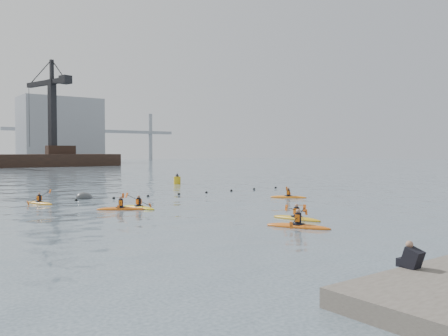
{
  "coord_description": "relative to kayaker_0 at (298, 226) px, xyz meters",
  "views": [
    {
      "loc": [
        -17.64,
        -13.16,
        3.78
      ],
      "look_at": [
        -0.82,
        9.25,
        2.8
      ],
      "focal_mm": 38.0,
      "sensor_mm": 36.0,
      "label": 1
    }
  ],
  "objects": [
    {
      "name": "ground",
      "position": [
        0.68,
        -3.31,
        -0.1
      ],
      "size": [
        400.0,
        400.0,
        0.0
      ],
      "primitive_type": "plane",
      "color": "#374751",
      "rests_on": "ground"
    },
    {
      "name": "float_line",
      "position": [
        0.18,
        19.23,
        -0.07
      ],
      "size": [
        33.24,
        0.73,
        0.24
      ],
      "color": "black",
      "rests_on": "ground"
    },
    {
      "name": "kayaker_0",
      "position": [
        0.0,
        0.0,
        0.0
      ],
      "size": [
        2.09,
        3.26,
        1.17
      ],
      "rotation": [
        0.0,
        0.0,
        0.46
      ],
      "color": "#CF5C13",
      "rests_on": "ground"
    },
    {
      "name": "kayaker_1",
      "position": [
        1.99,
        2.06,
        -0.01
      ],
      "size": [
        2.09,
        3.17,
        1.03
      ],
      "rotation": [
        0.0,
        0.0,
        0.19
      ],
      "color": "gold",
      "rests_on": "ground"
    },
    {
      "name": "kayaker_2",
      "position": [
        -3.97,
        11.96,
        -0.01
      ],
      "size": [
        2.96,
        2.24,
        1.11
      ],
      "rotation": [
        0.0,
        0.0,
        0.99
      ],
      "color": "#D05F13",
      "rests_on": "ground"
    },
    {
      "name": "kayaker_3",
      "position": [
        -2.68,
        11.99,
        -0.01
      ],
      "size": [
        2.13,
        3.15,
        1.22
      ],
      "rotation": [
        0.0,
        0.0,
        0.22
      ],
      "color": "gold",
      "rests_on": "ground"
    },
    {
      "name": "kayaker_4",
      "position": [
        10.37,
        11.2,
        -0.01
      ],
      "size": [
        2.31,
        2.72,
        1.1
      ],
      "rotation": [
        0.0,
        0.0,
        3.8
      ],
      "color": "orange",
      "rests_on": "ground"
    },
    {
      "name": "kayaker_5",
      "position": [
        -7.18,
        18.78,
        -0.01
      ],
      "size": [
        1.91,
        2.89,
        1.1
      ],
      "rotation": [
        0.0,
        0.0,
        0.34
      ],
      "color": "orange",
      "rests_on": "ground"
    },
    {
      "name": "mooring_buoy",
      "position": [
        -3.07,
        20.81,
        -0.1
      ],
      "size": [
        2.33,
        2.26,
        1.35
      ],
      "primitive_type": "ellipsoid",
      "rotation": [
        0.0,
        0.21,
        0.73
      ],
      "color": "#383B3C",
      "rests_on": "ground"
    },
    {
      "name": "nav_buoy",
      "position": [
        11.63,
        30.69,
        0.34
      ],
      "size": [
        0.8,
        0.8,
        1.45
      ],
      "color": "gold",
      "rests_on": "ground"
    }
  ]
}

